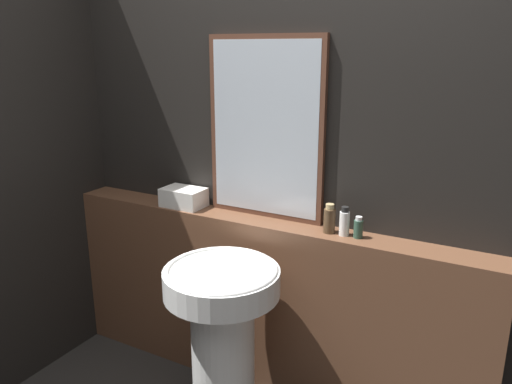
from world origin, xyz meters
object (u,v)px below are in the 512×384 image
Objects in this scene: mirror at (265,129)px; lotion_bottle at (358,228)px; conditioner_bottle at (344,222)px; towel_stack at (184,197)px; pedestal_sink at (223,334)px; shampoo_bottle at (329,219)px.

mirror reaches higher than lotion_bottle.
lotion_bottle is at bearing 0.00° from conditioner_bottle.
towel_stack and lotion_bottle have the same top height.
mirror is 0.66m from lotion_bottle.
pedestal_sink is 0.75m from conditioner_bottle.
conditioner_bottle is (0.45, -0.07, -0.39)m from mirror.
shampoo_bottle is (0.34, 0.41, 0.48)m from pedestal_sink.
conditioner_bottle is 1.35× the size of lotion_bottle.
pedestal_sink is 8.41× the size of lotion_bottle.
pedestal_sink is at bearing -85.51° from mirror.
mirror reaches higher than shampoo_bottle.
pedestal_sink is 3.73× the size of towel_stack.
mirror is 6.42× the size of shampoo_bottle.
lotion_bottle is (0.48, 0.41, 0.47)m from pedestal_sink.
towel_stack is (-0.50, 0.41, 0.47)m from pedestal_sink.
shampoo_bottle is at bearing -180.00° from lotion_bottle.
lotion_bottle is (0.07, 0.00, -0.02)m from conditioner_bottle.
mirror is at bearing 8.88° from towel_stack.
mirror is (-0.04, 0.48, 0.87)m from pedestal_sink.
towel_stack is at bearing 180.00° from lotion_bottle.
towel_stack is (-0.46, -0.07, -0.40)m from mirror.
lotion_bottle is (0.14, 0.00, -0.02)m from shampoo_bottle.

